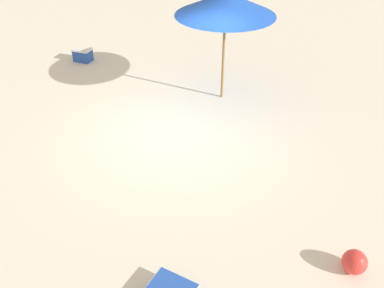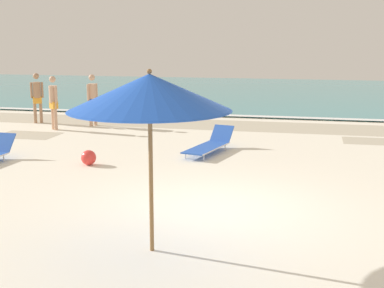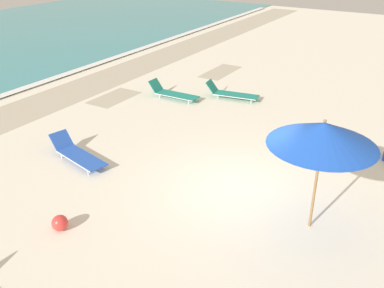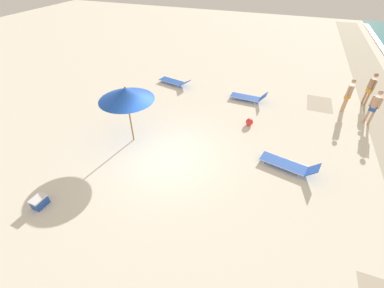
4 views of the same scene
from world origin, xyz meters
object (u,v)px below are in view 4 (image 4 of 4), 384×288
(beach_umbrella, at_px, (126,94))
(beachgoer_wading_adult, at_px, (349,93))
(sun_lounger_near_water_left, at_px, (289,165))
(sun_lounger_beside_umbrella, at_px, (175,81))
(sun_lounger_under_umbrella, at_px, (249,97))
(cooler_box, at_px, (39,202))
(beach_ball, at_px, (249,122))
(beachgoer_strolling_adult, at_px, (371,87))
(beachgoer_shoreline_child, at_px, (374,105))

(beach_umbrella, distance_m, beachgoer_wading_adult, 10.98)
(beach_umbrella, distance_m, sun_lounger_near_water_left, 6.98)
(sun_lounger_beside_umbrella, bearing_deg, sun_lounger_under_umbrella, 97.69)
(sun_lounger_under_umbrella, distance_m, cooler_box, 11.10)
(beach_umbrella, relative_size, beach_ball, 7.16)
(cooler_box, bearing_deg, beachgoer_strolling_adult, 139.89)
(beachgoer_strolling_adult, xyz_separation_m, beach_ball, (4.33, -5.55, -0.82))
(sun_lounger_near_water_left, xyz_separation_m, beach_ball, (-2.55, -2.00, -0.04))
(cooler_box, bearing_deg, sun_lounger_near_water_left, 125.68)
(sun_lounger_under_umbrella, relative_size, cooler_box, 3.86)
(beach_umbrella, relative_size, cooler_box, 4.95)
(beach_umbrella, relative_size, sun_lounger_beside_umbrella, 1.18)
(beach_umbrella, xyz_separation_m, sun_lounger_beside_umbrella, (-5.98, -0.57, -2.06))
(sun_lounger_under_umbrella, height_order, beach_ball, sun_lounger_under_umbrella)
(beachgoer_wading_adult, height_order, beach_ball, beachgoer_wading_adult)
(sun_lounger_beside_umbrella, xyz_separation_m, beachgoer_wading_adult, (-0.13, 9.62, 0.80))
(beachgoer_shoreline_child, xyz_separation_m, cooler_box, (9.49, -11.07, -0.81))
(beachgoer_strolling_adult, distance_m, beach_ball, 7.09)
(sun_lounger_beside_umbrella, relative_size, beachgoer_shoreline_child, 1.24)
(sun_lounger_near_water_left, xyz_separation_m, beachgoer_strolling_adult, (-6.88, 3.55, 0.78))
(sun_lounger_near_water_left, bearing_deg, cooler_box, -45.02)
(sun_lounger_beside_umbrella, bearing_deg, beach_umbrella, 19.07)
(sun_lounger_near_water_left, bearing_deg, beachgoer_strolling_adult, 165.86)
(beach_umbrella, xyz_separation_m, sun_lounger_under_umbrella, (-5.48, 4.18, -2.04))
(beachgoer_shoreline_child, relative_size, cooler_box, 3.38)
(sun_lounger_near_water_left, xyz_separation_m, cooler_box, (4.77, -7.69, -0.03))
(beachgoer_strolling_adult, bearing_deg, beach_ball, 98.00)
(beach_umbrella, bearing_deg, sun_lounger_under_umbrella, 142.68)
(sun_lounger_beside_umbrella, bearing_deg, cooler_box, 11.09)
(sun_lounger_near_water_left, distance_m, beach_ball, 3.24)
(sun_lounger_beside_umbrella, height_order, beach_ball, sun_lounger_beside_umbrella)
(beachgoer_wading_adult, height_order, beachgoer_shoreline_child, same)
(cooler_box, bearing_deg, beachgoer_shoreline_child, 134.47)
(sun_lounger_beside_umbrella, xyz_separation_m, beachgoer_strolling_adult, (-1.35, 10.79, 0.80))
(beachgoer_shoreline_child, distance_m, beach_ball, 5.86)
(beachgoer_strolling_adult, height_order, beach_ball, beachgoer_strolling_adult)
(sun_lounger_under_umbrella, height_order, sun_lounger_beside_umbrella, sun_lounger_under_umbrella)
(sun_lounger_beside_umbrella, distance_m, beachgoer_shoreline_child, 10.67)
(beachgoer_strolling_adult, relative_size, cooler_box, 3.38)
(sun_lounger_near_water_left, xyz_separation_m, beachgoer_wading_adult, (-5.66, 2.38, 0.78))
(beachgoer_shoreline_child, height_order, beachgoer_strolling_adult, same)
(beachgoer_shoreline_child, bearing_deg, cooler_box, 66.24)
(beachgoer_strolling_adult, bearing_deg, cooler_box, 106.08)
(beachgoer_wading_adult, bearing_deg, sun_lounger_beside_umbrella, -51.13)
(beach_umbrella, bearing_deg, sun_lounger_beside_umbrella, -174.55)
(beach_umbrella, distance_m, beachgoer_shoreline_child, 11.36)
(sun_lounger_under_umbrella, distance_m, beach_ball, 2.53)
(beachgoer_shoreline_child, distance_m, beachgoer_strolling_adult, 2.17)
(beachgoer_shoreline_child, bearing_deg, beachgoer_strolling_adult, -68.96)
(sun_lounger_under_umbrella, xyz_separation_m, beachgoer_strolling_adult, (-1.84, 6.04, 0.78))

